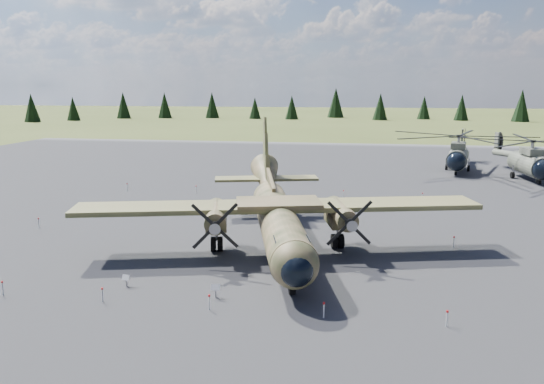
# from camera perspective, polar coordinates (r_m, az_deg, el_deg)

# --- Properties ---
(ground) EXTENTS (500.00, 500.00, 0.00)m
(ground) POSITION_cam_1_polar(r_m,az_deg,el_deg) (41.50, -4.23, -4.86)
(ground) COLOR #5A652D
(ground) RESTS_ON ground
(apron) EXTENTS (120.00, 120.00, 0.04)m
(apron) POSITION_cam_1_polar(r_m,az_deg,el_deg) (50.95, -1.58, -1.76)
(apron) COLOR #5E5E63
(apron) RESTS_ON ground
(transport_plane) EXTENTS (27.99, 25.05, 9.29)m
(transport_plane) POSITION_cam_1_polar(r_m,az_deg,el_deg) (38.12, 0.54, -2.15)
(transport_plane) COLOR #343B20
(transport_plane) RESTS_ON ground
(helicopter_near) EXTENTS (23.83, 25.18, 5.10)m
(helicopter_near) POSITION_cam_1_polar(r_m,az_deg,el_deg) (76.12, 19.44, 4.74)
(helicopter_near) COLOR #68685A
(helicopter_near) RESTS_ON ground
(helicopter_mid) EXTENTS (21.76, 24.37, 5.05)m
(helicopter_mid) POSITION_cam_1_polar(r_m,az_deg,el_deg) (72.93, 26.01, 3.94)
(helicopter_mid) COLOR #68685A
(helicopter_mid) RESTS_ON ground
(info_placard_left) EXTENTS (0.50, 0.29, 0.74)m
(info_placard_left) POSITION_cam_1_polar(r_m,az_deg,el_deg) (32.55, -15.43, -8.98)
(info_placard_left) COLOR gray
(info_placard_left) RESTS_ON ground
(info_placard_right) EXTENTS (0.52, 0.24, 0.81)m
(info_placard_right) POSITION_cam_1_polar(r_m,az_deg,el_deg) (29.99, -6.09, -10.31)
(info_placard_right) COLOR gray
(info_placard_right) RESTS_ON ground
(barrier_fence) EXTENTS (33.12, 29.62, 0.85)m
(barrier_fence) POSITION_cam_1_polar(r_m,az_deg,el_deg) (41.40, -4.88, -4.18)
(barrier_fence) COLOR white
(barrier_fence) RESTS_ON ground
(treeline) EXTENTS (321.95, 321.98, 10.75)m
(treeline) POSITION_cam_1_polar(r_m,az_deg,el_deg) (40.71, -4.99, 1.66)
(treeline) COLOR black
(treeline) RESTS_ON ground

